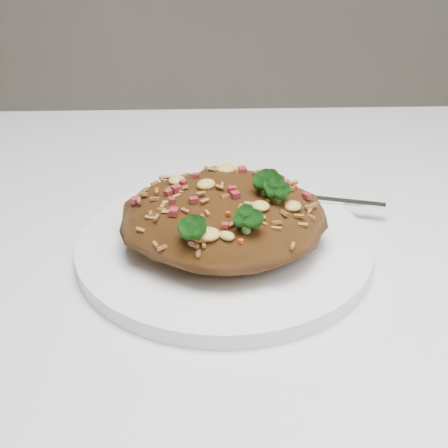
{
  "coord_description": "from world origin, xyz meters",
  "views": [
    {
      "loc": [
        0.05,
        -0.41,
        1.04
      ],
      "look_at": [
        0.07,
        0.04,
        0.78
      ],
      "focal_mm": 50.0,
      "sensor_mm": 36.0,
      "label": 1
    }
  ],
  "objects": [
    {
      "name": "dining_table",
      "position": [
        0.0,
        0.0,
        0.66
      ],
      "size": [
        1.2,
        0.8,
        0.75
      ],
      "color": "silver",
      "rests_on": "ground"
    },
    {
      "name": "fork",
      "position": [
        0.15,
        0.11,
        0.77
      ],
      "size": [
        0.16,
        0.06,
        0.0
      ],
      "rotation": [
        0.0,
        0.0,
        -0.26
      ],
      "color": "silver",
      "rests_on": "plate"
    },
    {
      "name": "plate",
      "position": [
        0.07,
        0.04,
        0.76
      ],
      "size": [
        0.25,
        0.25,
        0.01
      ],
      "primitive_type": "cylinder",
      "color": "white",
      "rests_on": "dining_table"
    },
    {
      "name": "fried_rice",
      "position": [
        0.07,
        0.04,
        0.79
      ],
      "size": [
        0.17,
        0.16,
        0.07
      ],
      "color": "brown",
      "rests_on": "plate"
    }
  ]
}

